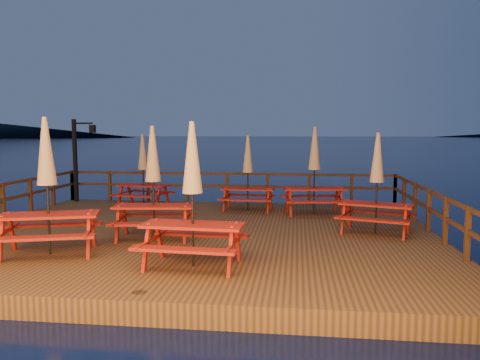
{
  "coord_description": "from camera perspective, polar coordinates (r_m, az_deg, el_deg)",
  "views": [
    {
      "loc": [
        2.49,
        -11.61,
        2.97
      ],
      "look_at": [
        0.99,
        0.6,
        1.68
      ],
      "focal_mm": 35.0,
      "sensor_mm": 36.0,
      "label": 1
    }
  ],
  "objects": [
    {
      "name": "picnic_table_2",
      "position": [
        16.28,
        -11.74,
        1.32
      ],
      "size": [
        1.96,
        1.72,
        2.47
      ],
      "rotation": [
        0.0,
        0.0,
        -0.19
      ],
      "color": "maroon",
      "rests_on": "deck"
    },
    {
      "name": "railing",
      "position": [
        13.74,
        -3.52,
        -1.58
      ],
      "size": [
        11.8,
        9.75,
        1.1
      ],
      "color": "#371A11",
      "rests_on": "deck"
    },
    {
      "name": "lamp_post",
      "position": [
        18.0,
        -19.03,
        3.19
      ],
      "size": [
        0.85,
        0.18,
        3.0
      ],
      "color": "black",
      "rests_on": "deck"
    },
    {
      "name": "picnic_table_4",
      "position": [
        12.15,
        16.34,
        -0.18
      ],
      "size": [
        2.15,
        1.96,
        2.54
      ],
      "rotation": [
        0.0,
        0.0,
        -0.34
      ],
      "color": "maroon",
      "rests_on": "deck"
    },
    {
      "name": "deck",
      "position": [
        12.2,
        -5.02,
        -7.17
      ],
      "size": [
        12.0,
        10.0,
        0.4
      ],
      "primitive_type": "cube",
      "color": "#402C14",
      "rests_on": "ground"
    },
    {
      "name": "deck_piles",
      "position": [
        12.32,
        -5.0,
        -9.44
      ],
      "size": [
        11.44,
        9.44,
        1.4
      ],
      "color": "#371A11",
      "rests_on": "ground"
    },
    {
      "name": "picnic_table_1",
      "position": [
        14.63,
        9.05,
        1.34
      ],
      "size": [
        2.11,
        1.82,
        2.7
      ],
      "rotation": [
        0.0,
        0.0,
        0.15
      ],
      "color": "maroon",
      "rests_on": "deck"
    },
    {
      "name": "picnic_table_3",
      "position": [
        11.29,
        -10.54,
        -0.08
      ],
      "size": [
        2.06,
        1.77,
        2.69
      ],
      "rotation": [
        0.0,
        0.0,
        0.13
      ],
      "color": "maroon",
      "rests_on": "deck"
    },
    {
      "name": "ground",
      "position": [
        12.24,
        -5.01,
        -8.08
      ],
      "size": [
        500.0,
        500.0,
        0.0
      ],
      "primitive_type": "plane",
      "color": "black",
      "rests_on": "ground"
    },
    {
      "name": "picnic_table_5",
      "position": [
        15.08,
        0.96,
        1.0
      ],
      "size": [
        1.78,
        1.49,
        2.42
      ],
      "rotation": [
        0.0,
        0.0,
        -0.06
      ],
      "color": "maroon",
      "rests_on": "deck"
    },
    {
      "name": "picnic_table_0",
      "position": [
        8.83,
        -5.81,
        -1.49
      ],
      "size": [
        2.02,
        1.7,
        2.75
      ],
      "rotation": [
        0.0,
        0.0,
        -0.06
      ],
      "color": "maroon",
      "rests_on": "deck"
    },
    {
      "name": "picnic_table_6",
      "position": [
        10.44,
        -22.45,
        -0.44
      ],
      "size": [
        2.4,
        2.17,
        2.86
      ],
      "rotation": [
        0.0,
        0.0,
        0.31
      ],
      "color": "maroon",
      "rests_on": "deck"
    }
  ]
}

